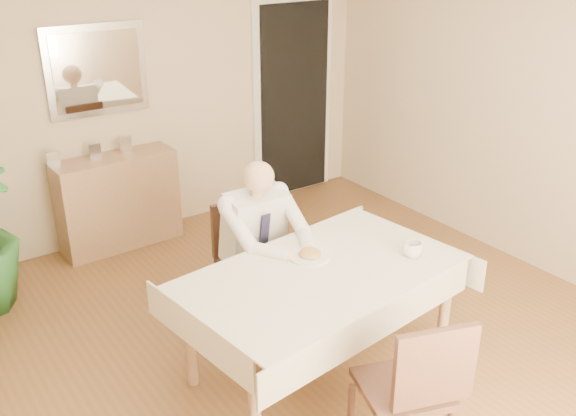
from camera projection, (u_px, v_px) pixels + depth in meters
room at (322, 174)px, 3.82m from camera, size 5.00×5.02×2.60m
doorway at (294, 101)px, 6.60m from camera, size 0.96×0.07×2.10m
mirror at (97, 70)px, 5.33m from camera, size 0.86×0.04×0.76m
dining_table at (321, 283)px, 3.89m from camera, size 1.83×1.21×0.75m
chair_far at (246, 254)px, 4.62m from camera, size 0.43×0.43×0.87m
chair_near at (415, 385)px, 3.25m from camera, size 0.55×0.56×0.92m
seated_man at (268, 243)px, 4.33m from camera, size 0.48×0.72×1.24m
plate at (310, 256)px, 4.01m from camera, size 0.26×0.26×0.02m
food at (310, 253)px, 4.00m from camera, size 0.14×0.14×0.06m
knife at (321, 256)px, 3.97m from camera, size 0.01×0.13×0.01m
fork at (311, 260)px, 3.93m from camera, size 0.01×0.13×0.01m
coffee_mug at (412, 249)px, 4.01m from camera, size 0.16×0.16×0.10m
sideboard at (118, 201)px, 5.67m from camera, size 1.05×0.38×0.84m
photo_frame_left at (53, 160)px, 5.22m from camera, size 0.10×0.02×0.14m
photo_frame_center at (95, 152)px, 5.40m from camera, size 0.10×0.02×0.14m
photo_frame_right at (126, 144)px, 5.59m from camera, size 0.10×0.02×0.14m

